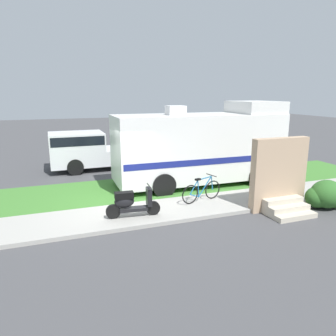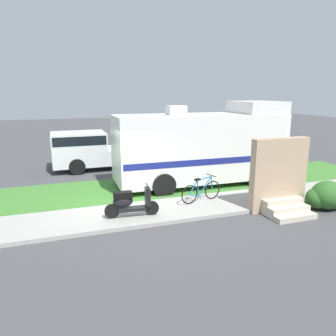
{
  "view_description": "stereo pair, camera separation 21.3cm",
  "coord_description": "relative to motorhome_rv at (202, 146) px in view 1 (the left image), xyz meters",
  "views": [
    {
      "loc": [
        -1.96,
        -10.4,
        3.8
      ],
      "look_at": [
        1.96,
        0.3,
        1.1
      ],
      "focal_mm": 34.07,
      "sensor_mm": 36.0,
      "label": 1
    },
    {
      "loc": [
        -1.75,
        -10.47,
        3.8
      ],
      "look_at": [
        1.96,
        0.3,
        1.1
      ],
      "focal_mm": 34.07,
      "sensor_mm": 36.0,
      "label": 2
    }
  ],
  "objects": [
    {
      "name": "motorhome_rv",
      "position": [
        0.0,
        0.0,
        0.0
      ],
      "size": [
        7.03,
        2.56,
        3.45
      ],
      "color": "silver",
      "rests_on": "ground"
    },
    {
      "name": "bush_by_porch",
      "position": [
        2.65,
        -4.08,
        -1.19
      ],
      "size": [
        1.34,
        1.0,
        0.95
      ],
      "color": "#2D6026",
      "rests_on": "ground"
    },
    {
      "name": "bottle_green",
      "position": [
        1.68,
        -2.12,
        -1.4
      ],
      "size": [
        0.07,
        0.07,
        0.28
      ],
      "color": "#19722D",
      "rests_on": "ground"
    },
    {
      "name": "pickup_truck_near",
      "position": [
        -3.79,
        4.4,
        -0.64
      ],
      "size": [
        5.76,
        2.2,
        1.89
      ],
      "color": "silver",
      "rests_on": "ground"
    },
    {
      "name": "ground_plane",
      "position": [
        -3.85,
        -1.39,
        -1.64
      ],
      "size": [
        80.0,
        80.0,
        0.0
      ],
      "primitive_type": "plane",
      "color": "#424244"
    },
    {
      "name": "bicycle",
      "position": [
        -1.09,
        -2.31,
        -1.15
      ],
      "size": [
        1.63,
        0.57,
        0.89
      ],
      "color": "black",
      "rests_on": "ground"
    },
    {
      "name": "scooter",
      "position": [
        -3.72,
        -2.87,
        -1.06
      ],
      "size": [
        1.66,
        0.5,
        0.97
      ],
      "color": "black",
      "rests_on": "ground"
    },
    {
      "name": "grass_strip",
      "position": [
        -3.85,
        0.11,
        -1.6
      ],
      "size": [
        24.0,
        3.4,
        0.08
      ],
      "color": "#3D752D",
      "rests_on": "ground"
    },
    {
      "name": "porch_steps",
      "position": [
        1.07,
        -3.68,
        -0.67
      ],
      "size": [
        2.0,
        1.26,
        2.4
      ],
      "color": "#BCB29E",
      "rests_on": "ground"
    },
    {
      "name": "sidewalk",
      "position": [
        -3.85,
        -2.59,
        -1.58
      ],
      "size": [
        24.0,
        2.0,
        0.12
      ],
      "color": "#9E9B93",
      "rests_on": "ground"
    }
  ]
}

